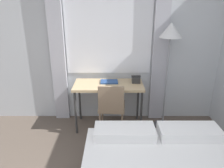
{
  "coord_description": "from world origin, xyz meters",
  "views": [
    {
      "loc": [
        0.07,
        -0.96,
        2.0
      ],
      "look_at": [
        0.07,
        1.91,
        0.91
      ],
      "focal_mm": 35.0,
      "sensor_mm": 36.0,
      "label": 1
    }
  ],
  "objects": [
    {
      "name": "standing_lamp",
      "position": [
        0.94,
        2.3,
        1.45
      ],
      "size": [
        0.33,
        0.33,
        1.72
      ],
      "color": "#4C4C51",
      "rests_on": "ground_plane"
    },
    {
      "name": "desk_chair",
      "position": [
        0.07,
        2.06,
        0.5
      ],
      "size": [
        0.42,
        0.42,
        0.86
      ],
      "rotation": [
        0.0,
        0.0,
        -0.06
      ],
      "color": "#8C7259",
      "rests_on": "ground_plane"
    },
    {
      "name": "wall_back_with_window",
      "position": [
        0.0,
        2.65,
        1.35
      ],
      "size": [
        4.77,
        0.13,
        2.7
      ],
      "color": "silver",
      "rests_on": "ground_plane"
    },
    {
      "name": "telephone",
      "position": [
        0.46,
        2.39,
        0.82
      ],
      "size": [
        0.15,
        0.15,
        0.12
      ],
      "color": "#2D2D2D",
      "rests_on": "desk"
    },
    {
      "name": "book",
      "position": [
        0.03,
        2.38,
        0.78
      ],
      "size": [
        0.29,
        0.2,
        0.02
      ],
      "rotation": [
        0.0,
        0.0,
        0.03
      ],
      "color": "navy",
      "rests_on": "desk"
    },
    {
      "name": "desk",
      "position": [
        0.02,
        2.31,
        0.69
      ],
      "size": [
        1.11,
        0.54,
        0.76
      ],
      "color": "tan",
      "rests_on": "ground_plane"
    }
  ]
}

